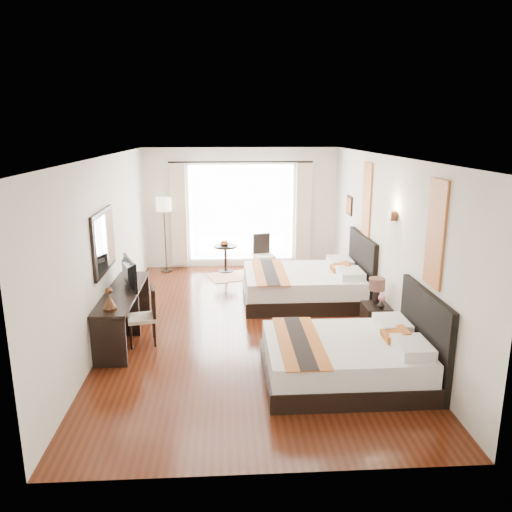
{
  "coord_description": "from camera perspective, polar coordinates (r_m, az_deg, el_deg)",
  "views": [
    {
      "loc": [
        -0.35,
        -7.85,
        3.21
      ],
      "look_at": [
        0.13,
        0.15,
        1.16
      ],
      "focal_mm": 35.0,
      "sensor_mm": 36.0,
      "label": 1
    }
  ],
  "objects": [
    {
      "name": "window_glass",
      "position": [
        11.74,
        -1.69,
        4.97
      ],
      "size": [
        2.4,
        0.02,
        2.2
      ],
      "primitive_type": "cube",
      "color": "white",
      "rests_on": "wall_window"
    },
    {
      "name": "art_panel_far",
      "position": [
        9.43,
        12.55,
        6.32
      ],
      "size": [
        0.03,
        0.5,
        1.35
      ],
      "primitive_type": "cube",
      "color": "#9B3116",
      "rests_on": "wall_headboard"
    },
    {
      "name": "floor_lamp",
      "position": [
        11.47,
        -10.48,
        5.29
      ],
      "size": [
        0.35,
        0.35,
        1.72
      ],
      "color": "black",
      "rests_on": "floor"
    },
    {
      "name": "sheer_curtain",
      "position": [
        11.68,
        -1.68,
        4.92
      ],
      "size": [
        2.3,
        0.02,
        2.1
      ],
      "primitive_type": "cube",
      "color": "white",
      "rests_on": "wall_window"
    },
    {
      "name": "bed_near",
      "position": [
        6.76,
        10.77,
        -11.33
      ],
      "size": [
        2.13,
        1.66,
        1.2
      ],
      "color": "black",
      "rests_on": "floor"
    },
    {
      "name": "mirror_frame",
      "position": [
        7.91,
        -17.02,
        1.6
      ],
      "size": [
        0.04,
        1.25,
        0.95
      ],
      "primitive_type": "cube",
      "color": "black",
      "rests_on": "wall_desk"
    },
    {
      "name": "vase",
      "position": [
        8.09,
        14.14,
        -5.24
      ],
      "size": [
        0.14,
        0.14,
        0.12
      ],
      "primitive_type": "imported",
      "rotation": [
        0.0,
        0.0,
        -0.29
      ],
      "color": "black",
      "rests_on": "nightstand"
    },
    {
      "name": "ceiling",
      "position": [
        7.87,
        -0.89,
        11.28
      ],
      "size": [
        4.5,
        7.5,
        0.02
      ],
      "primitive_type": "cube",
      "color": "white",
      "rests_on": "wall_headboard"
    },
    {
      "name": "window_chair",
      "position": [
        11.3,
        0.88,
        -0.71
      ],
      "size": [
        0.51,
        0.51,
        0.91
      ],
      "rotation": [
        0.0,
        0.0,
        -1.32
      ],
      "color": "beige",
      "rests_on": "floor"
    },
    {
      "name": "wall_window",
      "position": [
        11.74,
        -1.69,
        5.46
      ],
      "size": [
        4.5,
        0.01,
        2.8
      ],
      "primitive_type": "cube",
      "color": "silver",
      "rests_on": "floor"
    },
    {
      "name": "mirror_glass",
      "position": [
        7.91,
        -16.85,
        1.6
      ],
      "size": [
        0.01,
        1.12,
        0.82
      ],
      "primitive_type": "cube",
      "color": "white",
      "rests_on": "mirror_frame"
    },
    {
      "name": "floor",
      "position": [
        8.49,
        -0.82,
        -7.92
      ],
      "size": [
        4.5,
        7.5,
        0.01
      ],
      "primitive_type": "cube",
      "color": "#37150A",
      "rests_on": "ground"
    },
    {
      "name": "wall_entry",
      "position": [
        4.5,
        1.36,
        -9.38
      ],
      "size": [
        4.5,
        0.01,
        2.8
      ],
      "primitive_type": "cube",
      "color": "silver",
      "rests_on": "floor"
    },
    {
      "name": "desk_chair",
      "position": [
        7.9,
        -12.71,
        -7.87
      ],
      "size": [
        0.49,
        0.49,
        0.89
      ],
      "rotation": [
        0.0,
        0.0,
        3.34
      ],
      "color": "beige",
      "rests_on": "floor"
    },
    {
      "name": "wall_sconce",
      "position": [
        7.93,
        15.36,
        4.46
      ],
      "size": [
        0.1,
        0.14,
        0.14
      ],
      "primitive_type": "cube",
      "color": "#422717",
      "rests_on": "wall_headboard"
    },
    {
      "name": "bed_far",
      "position": [
        9.55,
        5.89,
        -3.27
      ],
      "size": [
        2.28,
        1.78,
        1.29
      ],
      "color": "black",
      "rests_on": "floor"
    },
    {
      "name": "drape_right",
      "position": [
        11.78,
        5.42,
        4.84
      ],
      "size": [
        0.35,
        0.14,
        2.35
      ],
      "primitive_type": "cube",
      "color": "beige",
      "rests_on": "floor"
    },
    {
      "name": "table_lamp",
      "position": [
        8.19,
        13.64,
        -3.36
      ],
      "size": [
        0.26,
        0.26,
        0.41
      ],
      "color": "black",
      "rests_on": "nightstand"
    },
    {
      "name": "nightstand",
      "position": [
        8.32,
        13.53,
        -7.02
      ],
      "size": [
        0.4,
        0.49,
        0.47
      ],
      "primitive_type": "cube",
      "color": "black",
      "rests_on": "floor"
    },
    {
      "name": "fruit_bowl",
      "position": [
        11.36,
        -3.64,
        1.33
      ],
      "size": [
        0.25,
        0.25,
        0.06
      ],
      "primitive_type": "imported",
      "rotation": [
        0.0,
        0.0,
        -0.06
      ],
      "color": "#412317",
      "rests_on": "side_table"
    },
    {
      "name": "wall_headboard",
      "position": [
        8.46,
        14.52,
        1.53
      ],
      "size": [
        0.01,
        7.5,
        2.8
      ],
      "primitive_type": "cube",
      "color": "silver",
      "rests_on": "floor"
    },
    {
      "name": "console_desk",
      "position": [
        8.19,
        -14.85,
        -6.39
      ],
      "size": [
        0.5,
        2.2,
        0.76
      ],
      "primitive_type": "cube",
      "color": "black",
      "rests_on": "floor"
    },
    {
      "name": "side_table",
      "position": [
        11.47,
        -3.5,
        -0.3
      ],
      "size": [
        0.55,
        0.55,
        0.63
      ],
      "primitive_type": "cylinder",
      "color": "black",
      "rests_on": "floor"
    },
    {
      "name": "jute_rug",
      "position": [
        11.22,
        -2.32,
        -2.27
      ],
      "size": [
        1.4,
        1.14,
        0.01
      ],
      "primitive_type": "cube",
      "rotation": [
        0.0,
        0.0,
        0.3
      ],
      "color": "tan",
      "rests_on": "floor"
    },
    {
      "name": "art_panel_near",
      "position": [
        6.56,
        19.85,
        2.41
      ],
      "size": [
        0.03,
        0.5,
        1.35
      ],
      "primitive_type": "cube",
      "color": "#9B3116",
      "rests_on": "wall_headboard"
    },
    {
      "name": "drape_left",
      "position": [
        11.69,
        -8.82,
        4.67
      ],
      "size": [
        0.35,
        0.14,
        2.35
      ],
      "primitive_type": "cube",
      "color": "beige",
      "rests_on": "floor"
    },
    {
      "name": "bronze_figurine",
      "position": [
        7.23,
        -16.4,
        -4.88
      ],
      "size": [
        0.2,
        0.2,
        0.29
      ],
      "primitive_type": null,
      "rotation": [
        0.0,
        0.0,
        -0.04
      ],
      "color": "#422717",
      "rests_on": "console_desk"
    },
    {
      "name": "television",
      "position": [
        8.15,
        -14.76,
        -1.94
      ],
      "size": [
        0.4,
        0.8,
        0.47
      ],
      "primitive_type": "imported",
      "rotation": [
        0.0,
        0.0,
        1.95
      ],
      "color": "black",
      "rests_on": "console_desk"
    },
    {
      "name": "wall_desk",
      "position": [
        8.27,
        -16.58,
        1.1
      ],
      "size": [
        0.01,
        7.5,
        2.8
      ],
      "primitive_type": "cube",
      "color": "silver",
      "rests_on": "floor"
    }
  ]
}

